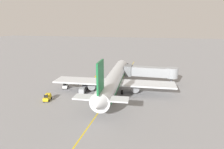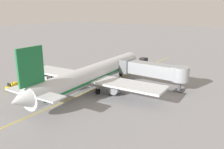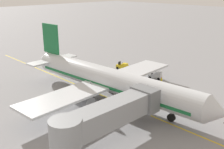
% 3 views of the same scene
% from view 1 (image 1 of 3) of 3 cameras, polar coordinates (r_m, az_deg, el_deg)
% --- Properties ---
extents(ground_plane, '(400.00, 400.00, 0.00)m').
position_cam_1_polar(ground_plane, '(49.92, 0.55, -4.79)').
color(ground_plane, gray).
extents(gate_lead_in_line, '(0.24, 80.00, 0.01)m').
position_cam_1_polar(gate_lead_in_line, '(49.91, 0.55, -4.79)').
color(gate_lead_in_line, gold).
rests_on(gate_lead_in_line, ground).
extents(parked_airliner, '(30.29, 37.35, 10.63)m').
position_cam_1_polar(parked_airliner, '(48.47, 0.57, -1.43)').
color(parked_airliner, silver).
rests_on(parked_airliner, ground).
extents(jet_bridge, '(14.96, 3.50, 4.98)m').
position_cam_1_polar(jet_bridge, '(56.13, 11.36, 0.82)').
color(jet_bridge, '#93999E').
rests_on(jet_bridge, ground).
extents(pushback_tractor, '(2.96, 4.73, 2.40)m').
position_cam_1_polar(pushback_tractor, '(71.27, 3.76, 2.10)').
color(pushback_tractor, '#B21E1E').
rests_on(pushback_tractor, ground).
extents(baggage_tug_lead, '(1.77, 2.71, 1.62)m').
position_cam_1_polar(baggage_tug_lead, '(45.83, -18.63, -6.48)').
color(baggage_tug_lead, gold).
rests_on(baggage_tug_lead, ground).
extents(baggage_tug_trailing, '(1.94, 2.75, 1.62)m').
position_cam_1_polar(baggage_tug_trailing, '(53.09, -13.65, -3.20)').
color(baggage_tug_trailing, silver).
rests_on(baggage_tug_trailing, ground).
extents(baggage_cart_front, '(1.73, 2.98, 1.58)m').
position_cam_1_polar(baggage_cart_front, '(50.10, -8.04, -3.72)').
color(baggage_cart_front, '#4C4C51').
rests_on(baggage_cart_front, ground).
extents(baggage_cart_second_in_train, '(1.73, 2.98, 1.58)m').
position_cam_1_polar(baggage_cart_second_in_train, '(47.68, -8.91, -4.72)').
color(baggage_cart_second_in_train, '#4C4C51').
rests_on(baggage_cart_second_in_train, ground).
extents(ground_crew_wing_walker, '(0.58, 0.57, 1.69)m').
position_cam_1_polar(ground_crew_wing_walker, '(49.32, -3.57, -3.89)').
color(ground_crew_wing_walker, '#232328').
rests_on(ground_crew_wing_walker, ground).
extents(ground_crew_loader, '(0.34, 0.72, 1.69)m').
position_cam_1_polar(ground_crew_loader, '(58.41, -4.85, -0.93)').
color(ground_crew_loader, '#232328').
rests_on(ground_crew_loader, ground).
extents(ground_crew_marshaller, '(0.55, 0.60, 1.69)m').
position_cam_1_polar(ground_crew_marshaller, '(54.65, -10.00, -2.22)').
color(ground_crew_marshaller, '#232328').
rests_on(ground_crew_marshaller, ground).
extents(safety_cone_nose_left, '(0.36, 0.36, 0.59)m').
position_cam_1_polar(safety_cone_nose_left, '(66.21, -0.78, 0.42)').
color(safety_cone_nose_left, black).
rests_on(safety_cone_nose_left, ground).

